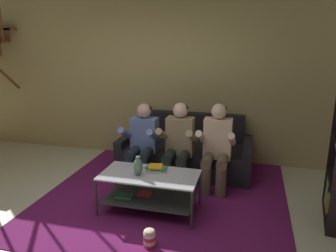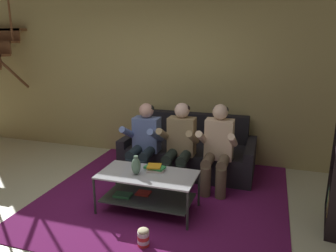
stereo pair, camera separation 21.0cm
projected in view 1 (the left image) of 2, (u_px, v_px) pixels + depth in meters
name	position (u px, v px, depth m)	size (l,w,h in m)	color
ground	(102.00, 228.00, 3.60)	(16.80, 16.80, 0.00)	beige
back_partition	(162.00, 73.00, 5.52)	(8.40, 0.12, 2.90)	tan
couch	(186.00, 152.00, 5.17)	(2.01, 0.94, 0.85)	black
person_seated_left	(142.00, 140.00, 4.69)	(0.50, 0.58, 1.12)	#1C2830
person_seated_middle	(178.00, 142.00, 4.56)	(0.50, 0.58, 1.16)	black
person_seated_right	(217.00, 144.00, 4.43)	(0.50, 0.58, 1.17)	brown
coffee_table	(149.00, 187.00, 3.88)	(1.15, 0.59, 0.48)	#B4B7C0
area_rug	(168.00, 190.00, 4.48)	(3.10, 3.35, 0.01)	#631650
vase	(138.00, 166.00, 3.79)	(0.11, 0.11, 0.23)	#53735F
book_stack	(157.00, 168.00, 3.93)	(0.26, 0.21, 0.07)	silver
popcorn_tub	(149.00, 238.00, 3.25)	(0.12, 0.12, 0.20)	red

